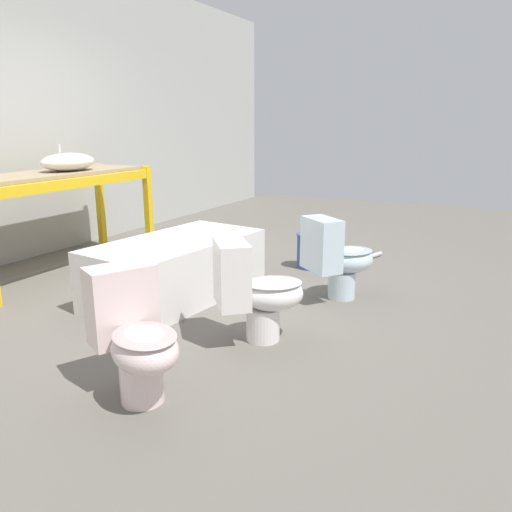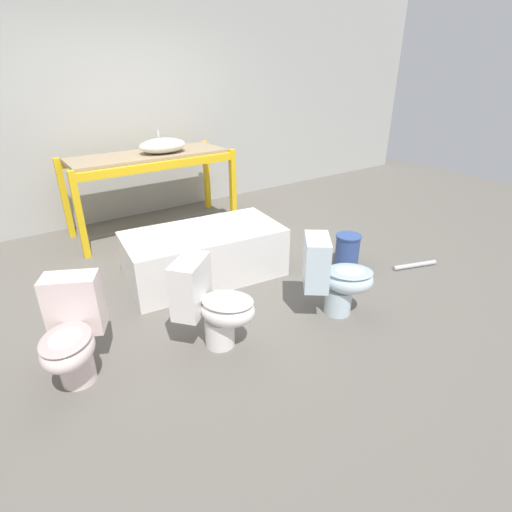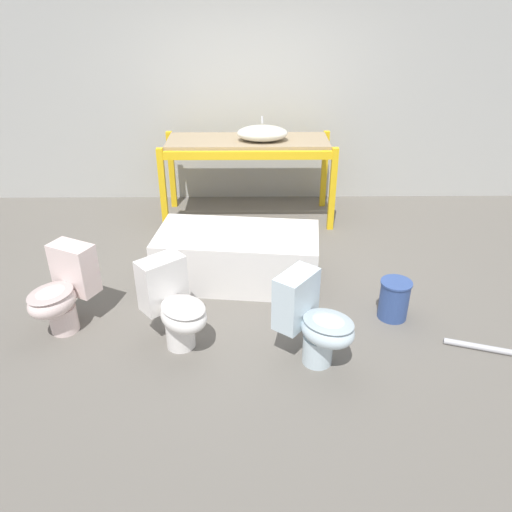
{
  "view_description": "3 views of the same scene",
  "coord_description": "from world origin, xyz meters",
  "px_view_note": "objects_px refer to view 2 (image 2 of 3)",
  "views": [
    {
      "loc": [
        -3.36,
        -2.6,
        1.43
      ],
      "look_at": [
        -0.19,
        -0.94,
        0.47
      ],
      "focal_mm": 35.0,
      "sensor_mm": 36.0,
      "label": 1
    },
    {
      "loc": [
        -1.76,
        -3.38,
        1.96
      ],
      "look_at": [
        -0.06,
        -0.94,
        0.52
      ],
      "focal_mm": 28.0,
      "sensor_mm": 36.0,
      "label": 2
    },
    {
      "loc": [
        0.0,
        -4.36,
        2.51
      ],
      "look_at": [
        0.04,
        -0.84,
        0.62
      ],
      "focal_mm": 35.0,
      "sensor_mm": 36.0,
      "label": 3
    }
  ],
  "objects_px": {
    "toilet_extra": "(212,304)",
    "bathtub_main": "(204,251)",
    "bucket_white": "(347,250)",
    "toilet_near": "(334,276)",
    "toilet_far": "(72,333)",
    "sink_basin": "(163,146)"
  },
  "relations": [
    {
      "from": "toilet_extra",
      "to": "bucket_white",
      "type": "relative_size",
      "value": 1.98
    },
    {
      "from": "toilet_far",
      "to": "toilet_extra",
      "type": "distance_m",
      "value": 0.96
    },
    {
      "from": "bathtub_main",
      "to": "toilet_extra",
      "type": "xyz_separation_m",
      "value": [
        -0.46,
        -0.99,
        0.07
      ]
    },
    {
      "from": "toilet_near",
      "to": "toilet_extra",
      "type": "height_order",
      "value": "same"
    },
    {
      "from": "toilet_near",
      "to": "bucket_white",
      "type": "xyz_separation_m",
      "value": [
        0.76,
        0.55,
        -0.17
      ]
    },
    {
      "from": "toilet_near",
      "to": "bucket_white",
      "type": "relative_size",
      "value": 1.98
    },
    {
      "from": "bucket_white",
      "to": "toilet_near",
      "type": "bearing_deg",
      "value": -144.22
    },
    {
      "from": "toilet_near",
      "to": "sink_basin",
      "type": "bearing_deg",
      "value": 44.87
    },
    {
      "from": "sink_basin",
      "to": "toilet_near",
      "type": "distance_m",
      "value": 2.75
    },
    {
      "from": "sink_basin",
      "to": "bucket_white",
      "type": "relative_size",
      "value": 1.64
    },
    {
      "from": "toilet_far",
      "to": "bucket_white",
      "type": "xyz_separation_m",
      "value": [
        2.74,
        0.11,
        -0.17
      ]
    },
    {
      "from": "sink_basin",
      "to": "bucket_white",
      "type": "xyz_separation_m",
      "value": [
        1.08,
        -2.1,
        -0.88
      ]
    },
    {
      "from": "toilet_extra",
      "to": "sink_basin",
      "type": "bearing_deg",
      "value": 32.89
    },
    {
      "from": "toilet_near",
      "to": "bucket_white",
      "type": "distance_m",
      "value": 0.95
    },
    {
      "from": "sink_basin",
      "to": "toilet_extra",
      "type": "bearing_deg",
      "value": -106.62
    },
    {
      "from": "sink_basin",
      "to": "bucket_white",
      "type": "bearing_deg",
      "value": -62.7
    },
    {
      "from": "toilet_far",
      "to": "toilet_extra",
      "type": "bearing_deg",
      "value": 13.1
    },
    {
      "from": "bathtub_main",
      "to": "bucket_white",
      "type": "xyz_separation_m",
      "value": [
        1.34,
        -0.65,
        -0.1
      ]
    },
    {
      "from": "toilet_extra",
      "to": "bathtub_main",
      "type": "bearing_deg",
      "value": 24.27
    },
    {
      "from": "sink_basin",
      "to": "toilet_far",
      "type": "bearing_deg",
      "value": -126.87
    },
    {
      "from": "toilet_near",
      "to": "toilet_far",
      "type": "height_order",
      "value": "same"
    },
    {
      "from": "toilet_extra",
      "to": "bucket_white",
      "type": "xyz_separation_m",
      "value": [
        1.81,
        0.33,
        -0.17
      ]
    }
  ]
}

